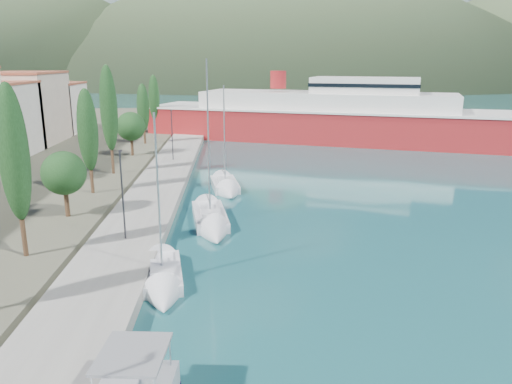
{
  "coord_description": "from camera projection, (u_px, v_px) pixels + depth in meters",
  "views": [
    {
      "loc": [
        -1.49,
        -20.24,
        12.57
      ],
      "look_at": [
        0.0,
        14.0,
        3.5
      ],
      "focal_mm": 35.0,
      "sensor_mm": 36.0,
      "label": 1
    }
  ],
  "objects": [
    {
      "name": "hills_far",
      "position": [
        348.0,
        5.0,
        606.41
      ],
      "size": [
        1480.0,
        900.0,
        180.0
      ],
      "color": "slate",
      "rests_on": "ground"
    },
    {
      "name": "ferry",
      "position": [
        327.0,
        119.0,
        79.89
      ],
      "size": [
        58.72,
        31.47,
        11.53
      ],
      "color": "maroon",
      "rests_on": "ground"
    },
    {
      "name": "hills_near",
      "position": [
        366.0,
        10.0,
        374.12
      ],
      "size": [
        1010.0,
        520.0,
        115.0
      ],
      "color": "#445737",
      "rests_on": "ground"
    },
    {
      "name": "sailboat_far",
      "position": [
        227.0,
        190.0,
        48.77
      ],
      "size": [
        3.48,
        7.89,
        11.21
      ],
      "color": "silver",
      "rests_on": "ground"
    },
    {
      "name": "ground",
      "position": [
        239.0,
        107.0,
        138.72
      ],
      "size": [
        1400.0,
        1400.0,
        0.0
      ],
      "primitive_type": "plane",
      "color": "#1D585C"
    },
    {
      "name": "lamp_posts",
      "position": [
        130.0,
        183.0,
        35.73
      ],
      "size": [
        0.15,
        48.3,
        6.06
      ],
      "color": "#2D2D33",
      "rests_on": "quay"
    },
    {
      "name": "quay",
      "position": [
        156.0,
        192.0,
        47.45
      ],
      "size": [
        5.0,
        88.0,
        0.8
      ],
      "primitive_type": "cube",
      "color": "gray",
      "rests_on": "ground"
    },
    {
      "name": "sailboat_near",
      "position": [
        163.0,
        287.0,
        27.88
      ],
      "size": [
        3.33,
        7.72,
        10.74
      ],
      "color": "silver",
      "rests_on": "ground"
    },
    {
      "name": "sailboat_mid",
      "position": [
        212.0,
        226.0,
        38.03
      ],
      "size": [
        3.73,
        9.75,
        13.68
      ],
      "color": "silver",
      "rests_on": "ground"
    },
    {
      "name": "tree_row",
      "position": [
        105.0,
        128.0,
        50.76
      ],
      "size": [
        3.65,
        63.65,
        11.46
      ],
      "color": "#47301E",
      "rests_on": "land_strip"
    }
  ]
}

